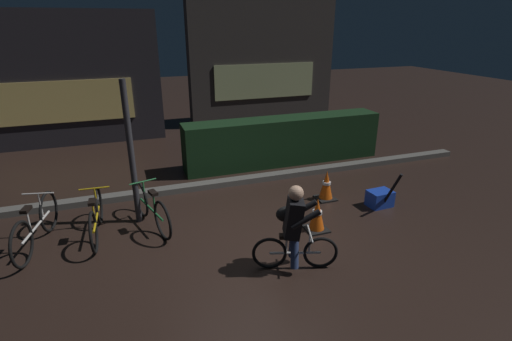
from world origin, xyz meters
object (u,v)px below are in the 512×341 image
Objects in this scene: traffic_cone_near at (317,215)px; blue_crate at (380,198)px; cyclist at (294,227)px; street_post at (131,155)px; parked_bike_left_mid at (96,217)px; traffic_cone_far at (326,186)px; parked_bike_center_left at (151,208)px; parked_bike_leftmost at (36,226)px; closed_umbrella at (391,191)px.

blue_crate is (1.53, 0.40, -0.12)m from traffic_cone_near.
street_post is at bearing 150.88° from cyclist.
traffic_cone_far is at bearing -86.92° from parked_bike_left_mid.
street_post reaches higher than traffic_cone_near.
parked_bike_center_left reaches higher than parked_bike_left_mid.
blue_crate is at bearing -37.10° from traffic_cone_far.
parked_bike_leftmost reaches higher than traffic_cone_far.
parked_bike_leftmost is at bearing 174.21° from blue_crate.
blue_crate is (4.90, -0.61, -0.18)m from parked_bike_left_mid.
blue_crate is 0.35× the size of cyclist.
parked_bike_left_mid is 3.52m from traffic_cone_near.
closed_umbrella reaches higher than parked_bike_center_left.
parked_bike_center_left is 2.74× the size of traffic_cone_near.
street_post is 1.12m from parked_bike_left_mid.
parked_bike_left_mid is 1.02× the size of parked_bike_center_left.
closed_umbrella reaches higher than parked_bike_left_mid.
street_post is at bearing 175.07° from traffic_cone_far.
parked_bike_leftmost is 4.33m from traffic_cone_near.
parked_bike_leftmost is 5.82m from closed_umbrella.
cyclist is 1.47× the size of closed_umbrella.
blue_crate is 0.52× the size of closed_umbrella.
traffic_cone_near is 1.58m from blue_crate.
closed_umbrella reaches higher than traffic_cone_near.
parked_bike_center_left is 2.73m from traffic_cone_near.
cyclist reaches higher than closed_umbrella.
traffic_cone_far is 2.40m from cyclist.
street_post is at bearing -62.62° from parked_bike_left_mid.
parked_bike_center_left is 3.26m from traffic_cone_far.
traffic_cone_near is (3.38, -1.01, -0.06)m from parked_bike_left_mid.
cyclist is at bearing -76.95° from closed_umbrella.
street_post is 4.27× the size of traffic_cone_near.
parked_bike_leftmost reaches higher than parked_bike_center_left.
parked_bike_left_mid is at bearing 172.88° from blue_crate.
closed_umbrella is (0.81, -0.85, 0.12)m from traffic_cone_far.
traffic_cone_near is 0.45× the size of cyclist.
street_post is 2.84× the size of closed_umbrella.
street_post is at bearing 154.56° from traffic_cone_near.
parked_bike_leftmost is 2.80× the size of traffic_cone_far.
cyclist is (2.57, -1.82, 0.30)m from parked_bike_left_mid.
closed_umbrella is (1.54, 0.15, 0.13)m from traffic_cone_near.
street_post is at bearing -114.18° from closed_umbrella.
street_post is 1.74m from parked_bike_leftmost.
traffic_cone_near is at bearing -103.45° from parked_bike_left_mid.
street_post is 5.48× the size of blue_crate.
closed_umbrella is (2.35, 0.96, -0.23)m from cyclist.
cyclist reaches higher than parked_bike_center_left.
traffic_cone_near is at bearing -127.99° from parked_bike_center_left.
street_post is 1.55× the size of parked_bike_center_left.
parked_bike_leftmost is at bearing -179.79° from traffic_cone_far.
closed_umbrella is (4.07, -0.87, 0.06)m from parked_bike_center_left.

